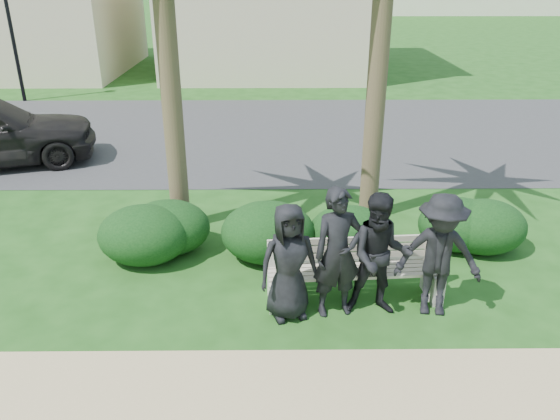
{
  "coord_description": "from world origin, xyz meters",
  "views": [
    {
      "loc": [
        -0.69,
        -6.11,
        4.06
      ],
      "look_at": [
        -0.62,
        1.0,
        0.89
      ],
      "focal_mm": 35.0,
      "sensor_mm": 36.0,
      "label": 1
    }
  ],
  "objects_px": {
    "man_a": "(289,262)",
    "man_d": "(439,256)",
    "park_bench": "(354,275)",
    "man_c": "(380,256)",
    "man_b": "(338,253)",
    "street_lamp": "(7,7)"
  },
  "relations": [
    {
      "from": "man_a",
      "to": "man_b",
      "type": "height_order",
      "value": "man_b"
    },
    {
      "from": "park_bench",
      "to": "man_c",
      "type": "bearing_deg",
      "value": -54.31
    },
    {
      "from": "park_bench",
      "to": "man_c",
      "type": "height_order",
      "value": "man_c"
    },
    {
      "from": "man_a",
      "to": "man_d",
      "type": "relative_size",
      "value": 0.94
    },
    {
      "from": "street_lamp",
      "to": "man_b",
      "type": "bearing_deg",
      "value": -53.39
    },
    {
      "from": "man_b",
      "to": "man_d",
      "type": "bearing_deg",
      "value": -14.35
    },
    {
      "from": "park_bench",
      "to": "man_c",
      "type": "relative_size",
      "value": 1.42
    },
    {
      "from": "man_a",
      "to": "man_d",
      "type": "bearing_deg",
      "value": -14.59
    },
    {
      "from": "park_bench",
      "to": "man_b",
      "type": "bearing_deg",
      "value": -135.36
    },
    {
      "from": "man_a",
      "to": "man_d",
      "type": "xyz_separation_m",
      "value": [
        1.85,
        0.05,
        0.05
      ]
    },
    {
      "from": "man_d",
      "to": "street_lamp",
      "type": "bearing_deg",
      "value": 138.88
    },
    {
      "from": "street_lamp",
      "to": "man_a",
      "type": "distance_m",
      "value": 15.08
    },
    {
      "from": "man_b",
      "to": "man_d",
      "type": "distance_m",
      "value": 1.25
    },
    {
      "from": "man_a",
      "to": "man_c",
      "type": "bearing_deg",
      "value": -12.73
    },
    {
      "from": "street_lamp",
      "to": "man_c",
      "type": "distance_m",
      "value": 15.68
    },
    {
      "from": "man_b",
      "to": "park_bench",
      "type": "bearing_deg",
      "value": 34.63
    },
    {
      "from": "street_lamp",
      "to": "park_bench",
      "type": "distance_m",
      "value": 15.37
    },
    {
      "from": "man_a",
      "to": "man_c",
      "type": "distance_m",
      "value": 1.13
    },
    {
      "from": "man_a",
      "to": "man_d",
      "type": "distance_m",
      "value": 1.85
    },
    {
      "from": "man_a",
      "to": "man_c",
      "type": "xyz_separation_m",
      "value": [
        1.13,
        0.07,
        0.05
      ]
    },
    {
      "from": "street_lamp",
      "to": "man_a",
      "type": "relative_size",
      "value": 2.81
    },
    {
      "from": "street_lamp",
      "to": "park_bench",
      "type": "height_order",
      "value": "street_lamp"
    }
  ]
}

